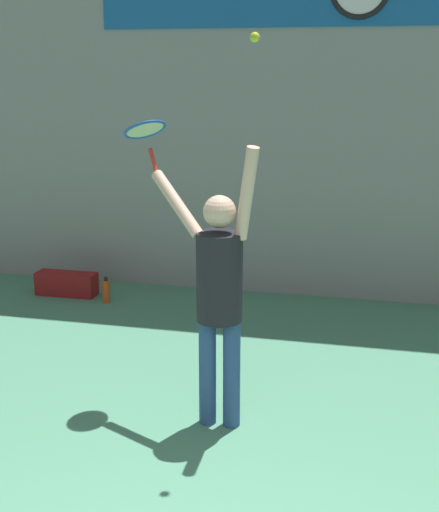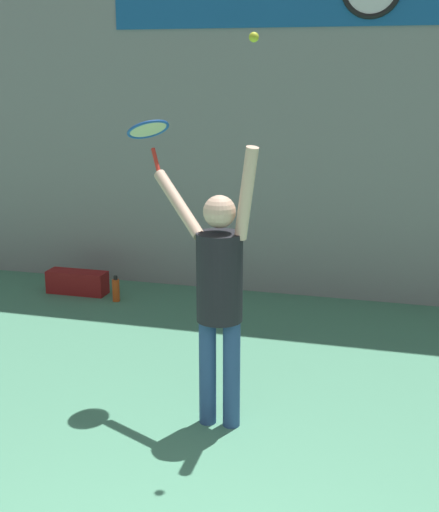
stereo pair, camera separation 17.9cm
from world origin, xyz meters
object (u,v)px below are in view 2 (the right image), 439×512
object	(u,v)px
tennis_ball	(254,37)
equipment_bag	(77,282)
water_bottle	(116,290)
tennis_racket	(149,132)
tennis_player	(219,286)

from	to	relation	value
tennis_ball	equipment_bag	distance (m)	4.80
tennis_ball	water_bottle	size ratio (longest dim) A/B	0.21
water_bottle	equipment_bag	xyz separation A→B (m)	(-0.57, 0.16, -0.00)
tennis_racket	tennis_ball	size ratio (longest dim) A/B	7.09
tennis_player	tennis_racket	size ratio (longest dim) A/B	4.68
water_bottle	tennis_ball	bearing A→B (deg)	-50.15
tennis_ball	equipment_bag	xyz separation A→B (m)	(-2.80, 2.82, -2.69)
tennis_ball	equipment_bag	size ratio (longest dim) A/B	0.09
tennis_player	tennis_ball	bearing A→B (deg)	-27.47
tennis_ball	equipment_bag	bearing A→B (deg)	134.73
tennis_player	water_bottle	distance (m)	3.33
tennis_ball	tennis_player	bearing A→B (deg)	152.53
tennis_racket	water_bottle	world-z (taller)	tennis_racket
tennis_player	tennis_racket	world-z (taller)	tennis_racket
tennis_ball	water_bottle	xyz separation A→B (m)	(-2.22, 2.67, -2.69)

